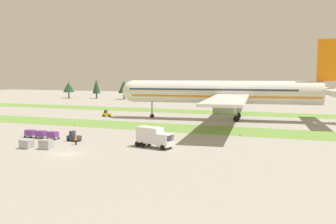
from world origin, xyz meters
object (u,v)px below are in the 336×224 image
Objects in this scene: airliner at (230,92)px; baggage_tug at (74,137)px; taxiway_marker_2 at (240,135)px; ground_crew_marshaller at (76,140)px; uld_container_0 at (27,144)px; taxiway_marker_1 at (194,129)px; cargo_dolly_second at (41,134)px; taxiway_marker_0 at (75,123)px; pushback_tractor at (107,114)px; cargo_dolly_lead at (53,135)px; catering_truck at (154,137)px; cargo_dolly_third at (30,133)px; uld_container_1 at (46,144)px.

baggage_tug is at bearing 146.81° from airliner.
taxiway_marker_2 is at bearing 123.14° from baggage_tug.
taxiway_marker_2 is at bearing 125.99° from ground_crew_marshaller.
uld_container_0 is 3.42× the size of taxiway_marker_1.
baggage_tug is 7.93m from cargo_dolly_second.
taxiway_marker_0 is at bearing 175.98° from taxiway_marker_2.
pushback_tractor is (-36.79, -4.19, -7.07)m from airliner.
cargo_dolly_lead reaches higher than taxiway_marker_2.
pushback_tractor reaches higher than taxiway_marker_1.
taxiway_marker_1 is at bearing -168.58° from catering_truck.
cargo_dolly_lead is at bearing -115.21° from ground_crew_marshaller.
cargo_dolly_second is 3.77× the size of taxiway_marker_0.
pushback_tractor reaches higher than cargo_dolly_third.
uld_container_1 is (7.92, -8.48, -0.10)m from cargo_dolly_second.
cargo_dolly_lead is (-26.72, -42.94, -6.96)m from airliner.
ground_crew_marshaller is at bearing 42.33° from baggage_tug.
airliner reaches higher than baggage_tug.
taxiway_marker_0 is 1.03× the size of taxiway_marker_1.
cargo_dolly_lead is at bearing -153.62° from taxiway_marker_2.
cargo_dolly_lead is at bearing 99.13° from uld_container_0.
catering_truck is at bearing 99.29° from ground_crew_marshaller.
taxiway_marker_0 is at bearing -161.27° from cargo_dolly_second.
taxiway_marker_1 is at bearing 1.59° from taxiway_marker_0.
cargo_dolly_third is at bearing -77.48° from catering_truck.
uld_container_1 reaches higher than taxiway_marker_2.
taxiway_marker_1 is at bearing 146.01° from ground_crew_marshaller.
catering_truck is 3.65× the size of uld_container_0.
uld_container_1 is (3.56, 0.74, 0.05)m from uld_container_0.
taxiway_marker_1 is at bearing 164.09° from airliner.
ground_crew_marshaller is at bearing 42.96° from uld_container_0.
uld_container_0 reaches higher than taxiway_marker_1.
baggage_tug reaches higher than uld_container_0.
pushback_tractor is (-15.08, 38.98, 0.00)m from baggage_tug.
ground_crew_marshaller reaches higher than uld_container_0.
ground_crew_marshaller is at bearing -55.13° from taxiway_marker_0.
taxiway_marker_1 is 0.98× the size of taxiway_marker_2.
taxiway_marker_2 is at bearing 119.01° from cargo_dolly_lead.
airliner is 42.84m from taxiway_marker_0.
uld_container_0 is (7.25, -9.35, -0.14)m from cargo_dolly_third.
cargo_dolly_lead reaches higher than taxiway_marker_1.
ground_crew_marshaller is at bearing -64.89° from catering_truck.
airliner is 34.35× the size of cargo_dolly_third.
ground_crew_marshaller is at bearing -122.57° from taxiway_marker_1.
airliner is 37.69m from pushback_tractor.
baggage_tug is at bearing 90.00° from cargo_dolly_third.
catering_truck is 50.77m from pushback_tractor.
pushback_tractor reaches higher than uld_container_1.
uld_container_1 is 38.57m from taxiway_marker_2.
catering_truck is 14.61m from ground_crew_marshaller.
airliner is 10.65× the size of catering_truck.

